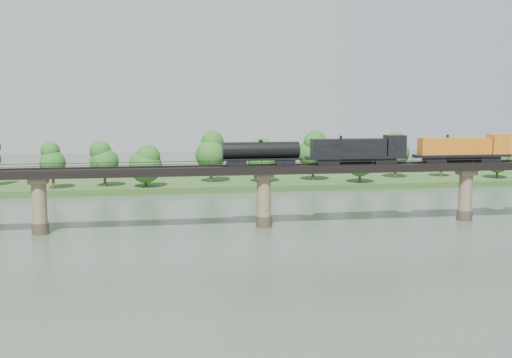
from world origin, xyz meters
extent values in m
plane|color=#374638|center=(0.00, 0.00, 0.00)|extent=(400.00, 400.00, 0.00)
cube|color=#294A1D|center=(0.00, 85.00, 0.80)|extent=(300.00, 24.00, 1.60)
cylinder|color=#473A2D|center=(-40.00, 30.00, 1.00)|extent=(3.00, 3.00, 2.00)
cylinder|color=#8C735B|center=(-40.00, 30.00, 5.50)|extent=(2.60, 2.60, 9.00)
cube|color=#8C735B|center=(-40.00, 30.00, 9.50)|extent=(3.20, 3.20, 1.00)
cylinder|color=#473A2D|center=(0.00, 30.00, 1.00)|extent=(3.00, 3.00, 2.00)
cylinder|color=#8C735B|center=(0.00, 30.00, 5.50)|extent=(2.60, 2.60, 9.00)
cube|color=#8C735B|center=(0.00, 30.00, 9.50)|extent=(3.20, 3.20, 1.00)
cylinder|color=#473A2D|center=(40.00, 30.00, 1.00)|extent=(3.00, 3.00, 2.00)
cylinder|color=#8C735B|center=(40.00, 30.00, 5.50)|extent=(2.60, 2.60, 9.00)
cube|color=#8C735B|center=(40.00, 30.00, 9.50)|extent=(3.20, 3.20, 1.00)
cube|color=black|center=(0.00, 30.00, 10.75)|extent=(220.00, 5.00, 1.50)
cube|color=black|center=(0.00, 29.25, 11.58)|extent=(220.00, 0.12, 0.16)
cube|color=black|center=(0.00, 30.75, 11.58)|extent=(220.00, 0.12, 0.16)
cube|color=black|center=(0.00, 27.60, 12.20)|extent=(220.00, 0.10, 0.10)
cube|color=black|center=(0.00, 32.40, 12.20)|extent=(220.00, 0.10, 0.10)
cube|color=black|center=(0.00, 27.60, 11.85)|extent=(0.08, 0.08, 0.70)
cube|color=black|center=(0.00, 32.40, 11.85)|extent=(0.08, 0.08, 0.70)
cylinder|color=#382619|center=(-44.43, 76.31, 3.35)|extent=(0.70, 0.70, 3.51)
sphere|color=#194E16|center=(-44.43, 76.31, 8.03)|extent=(6.31, 6.31, 6.31)
sphere|color=#194E16|center=(-44.43, 76.31, 10.96)|extent=(4.73, 4.73, 4.73)
cylinder|color=#382619|center=(-32.24, 78.84, 3.27)|extent=(0.70, 0.70, 3.34)
sphere|color=#194E16|center=(-32.24, 78.84, 7.73)|extent=(7.18, 7.18, 7.18)
sphere|color=#194E16|center=(-32.24, 78.84, 10.52)|extent=(5.39, 5.39, 5.39)
cylinder|color=#382619|center=(-22.01, 76.15, 3.01)|extent=(0.70, 0.70, 2.83)
sphere|color=#194E16|center=(-22.01, 76.15, 6.78)|extent=(8.26, 8.26, 8.26)
sphere|color=#194E16|center=(-22.01, 76.15, 9.14)|extent=(6.19, 6.19, 6.19)
cylinder|color=#382619|center=(-5.04, 82.68, 3.58)|extent=(0.70, 0.70, 3.96)
sphere|color=#194E16|center=(-5.04, 82.68, 8.87)|extent=(8.07, 8.07, 8.07)
sphere|color=#194E16|center=(-5.04, 82.68, 12.17)|extent=(6.05, 6.05, 6.05)
cylinder|color=#382619|center=(8.52, 81.14, 3.23)|extent=(0.70, 0.70, 3.27)
sphere|color=#194E16|center=(8.52, 81.14, 7.59)|extent=(8.03, 8.03, 8.03)
sphere|color=#194E16|center=(8.52, 81.14, 10.31)|extent=(6.02, 6.02, 6.02)
cylinder|color=#382619|center=(22.65, 82.31, 3.56)|extent=(0.70, 0.70, 3.92)
sphere|color=#194E16|center=(22.65, 82.31, 8.79)|extent=(8.29, 8.29, 8.29)
sphere|color=#194E16|center=(22.65, 82.31, 12.05)|extent=(6.21, 6.21, 6.21)
cylinder|color=#382619|center=(33.59, 75.35, 3.11)|extent=(0.70, 0.70, 3.02)
sphere|color=#194E16|center=(33.59, 75.35, 7.15)|extent=(7.74, 7.74, 7.74)
sphere|color=#194E16|center=(33.59, 75.35, 9.67)|extent=(5.80, 5.80, 5.80)
cylinder|color=#382619|center=(46.81, 84.03, 3.50)|extent=(0.70, 0.70, 3.80)
sphere|color=#194E16|center=(46.81, 84.03, 8.56)|extent=(7.47, 7.47, 7.47)
sphere|color=#194E16|center=(46.81, 84.03, 11.73)|extent=(5.60, 5.60, 5.60)
cylinder|color=#382619|center=(60.48, 84.26, 3.29)|extent=(0.70, 0.70, 3.38)
sphere|color=#194E16|center=(60.48, 84.26, 7.80)|extent=(6.23, 6.23, 6.23)
sphere|color=#194E16|center=(60.48, 84.26, 10.62)|extent=(4.67, 4.67, 4.67)
cylinder|color=#382619|center=(74.35, 78.39, 2.99)|extent=(0.70, 0.70, 2.77)
sphere|color=#194E16|center=(74.35, 78.39, 6.68)|extent=(7.04, 7.04, 7.04)
sphere|color=#194E16|center=(74.35, 78.39, 8.99)|extent=(5.28, 5.28, 5.28)
cube|color=black|center=(44.43, 30.00, 12.06)|extent=(4.04, 2.43, 1.11)
cube|color=black|center=(33.31, 30.00, 12.06)|extent=(4.04, 2.43, 1.11)
cube|color=black|center=(38.87, 30.00, 12.76)|extent=(19.21, 3.03, 0.51)
cube|color=orange|center=(37.35, 30.00, 14.63)|extent=(14.16, 2.73, 3.24)
cube|color=orange|center=(46.45, 30.00, 14.94)|extent=(3.64, 3.03, 3.84)
cylinder|color=black|center=(38.87, 30.00, 12.21)|extent=(6.07, 1.42, 1.42)
cube|color=black|center=(23.19, 30.00, 12.06)|extent=(4.04, 2.43, 1.11)
cube|color=black|center=(12.07, 30.00, 12.06)|extent=(4.04, 2.43, 1.11)
cube|color=black|center=(17.63, 30.00, 12.76)|extent=(19.21, 3.03, 0.51)
cube|color=black|center=(16.12, 30.00, 14.63)|extent=(14.16, 2.73, 3.24)
cube|color=black|center=(25.22, 30.00, 14.94)|extent=(3.64, 3.03, 3.84)
cylinder|color=black|center=(17.63, 30.00, 12.21)|extent=(6.07, 1.42, 1.42)
cube|color=black|center=(3.98, 30.00, 12.06)|extent=(3.54, 2.22, 1.11)
cube|color=black|center=(-5.12, 30.00, 12.06)|extent=(3.54, 2.22, 1.11)
cube|color=black|center=(-0.57, 30.00, 12.71)|extent=(15.17, 2.43, 0.30)
cylinder|color=black|center=(-0.57, 30.00, 14.33)|extent=(14.16, 3.03, 3.03)
cylinder|color=black|center=(-0.57, 30.00, 15.95)|extent=(0.71, 0.71, 0.51)
camera|label=1|loc=(-20.14, -85.59, 23.89)|focal=45.00mm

